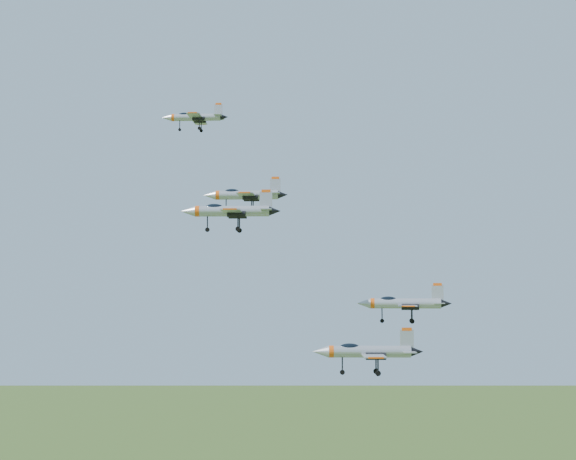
{
  "coord_description": "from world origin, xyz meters",
  "views": [
    {
      "loc": [
        1.45,
        -108.06,
        119.0
      ],
      "look_at": [
        -1.2,
        -0.76,
        127.06
      ],
      "focal_mm": 50.0,
      "sensor_mm": 36.0,
      "label": 1
    }
  ],
  "objects": [
    {
      "name": "jet_right_high",
      "position": [
        -7.64,
        -15.95,
        128.15
      ],
      "size": [
        11.67,
        9.57,
        3.13
      ],
      "rotation": [
        0.0,
        0.0,
        0.0
      ],
      "color": "#A0A4AC"
    },
    {
      "name": "jet_left_low",
      "position": [
        15.36,
        10.28,
        117.08
      ],
      "size": [
        13.97,
        11.59,
        3.73
      ],
      "rotation": [
        0.0,
        0.0,
        -0.1
      ],
      "color": "#A0A4AC"
    },
    {
      "name": "jet_left_high",
      "position": [
        -7.2,
        0.54,
        131.99
      ],
      "size": [
        11.64,
        9.58,
        3.12
      ],
      "rotation": [
        0.0,
        0.0,
        -0.03
      ],
      "color": "#A0A4AC"
    },
    {
      "name": "jet_right_low",
      "position": [
        8.17,
        -14.96,
        111.97
      ],
      "size": [
        12.81,
        10.52,
        3.43
      ],
      "rotation": [
        0.0,
        0.0,
        0.01
      ],
      "color": "#A0A4AC"
    },
    {
      "name": "jet_lead",
      "position": [
        -16.47,
        16.34,
        146.25
      ],
      "size": [
        10.58,
        8.7,
        2.84
      ],
      "rotation": [
        0.0,
        0.0,
        -0.03
      ],
      "color": "#A0A4AC"
    }
  ]
}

